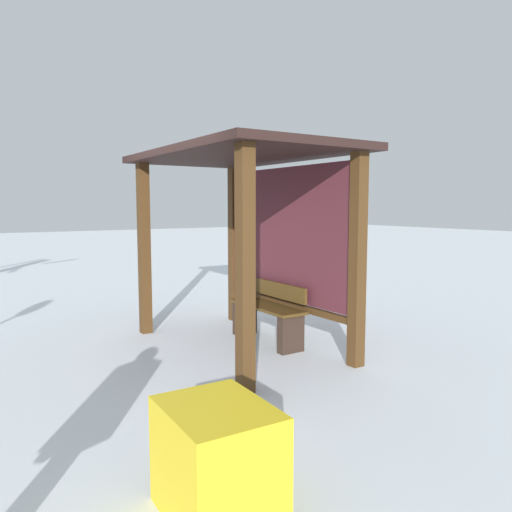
{
  "coord_description": "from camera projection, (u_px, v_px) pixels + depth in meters",
  "views": [
    {
      "loc": [
        5.16,
        -3.1,
        1.77
      ],
      "look_at": [
        0.39,
        0.01,
        1.18
      ],
      "focal_mm": 34.54,
      "sensor_mm": 36.0,
      "label": 1
    }
  ],
  "objects": [
    {
      "name": "bus_shelter",
      "position": [
        255.0,
        202.0,
        6.11
      ],
      "size": [
        3.05,
        1.84,
        2.43
      ],
      "color": "#462C14",
      "rests_on": "ground"
    },
    {
      "name": "bench_left_inside",
      "position": [
        268.0,
        314.0,
        6.37
      ],
      "size": [
        1.25,
        0.38,
        0.77
      ],
      "color": "#4A3414",
      "rests_on": "ground"
    },
    {
      "name": "ground_plane",
      "position": [
        239.0,
        347.0,
        6.16
      ],
      "size": [
        60.0,
        60.0,
        0.0
      ],
      "primitive_type": "plane",
      "color": "white"
    },
    {
      "name": "grit_bin",
      "position": [
        217.0,
        461.0,
        2.79
      ],
      "size": [
        0.72,
        0.59,
        0.64
      ],
      "primitive_type": "cube",
      "rotation": [
        0.0,
        0.0,
        -0.04
      ],
      "color": "yellow",
      "rests_on": "ground"
    }
  ]
}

